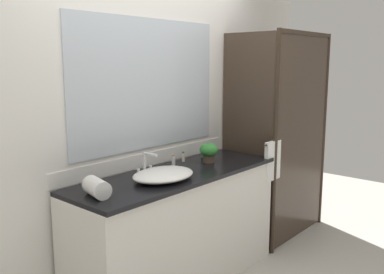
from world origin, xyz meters
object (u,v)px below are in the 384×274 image
Objects in this scene: rolled_towel_near_edge at (97,187)px; potted_plant at (209,151)px; amenity_bottle_body_wash at (173,160)px; faucet at (146,167)px; amenity_bottle_lotion at (203,152)px; amenity_bottle_conditioner at (183,157)px; sink_basin at (163,175)px.

potted_plant is at bearing 2.51° from rolled_towel_near_edge.
potted_plant reaches higher than amenity_bottle_body_wash.
faucet reaches higher than amenity_bottle_lotion.
rolled_towel_near_edge is at bearing -170.72° from amenity_bottle_lotion.
amenity_bottle_lotion is at bearing -4.59° from amenity_bottle_conditioner.
faucet is at bearing -171.02° from amenity_bottle_body_wash.
sink_basin is 2.40× the size of rolled_towel_near_edge.
faucet is 0.55m from rolled_towel_near_edge.
amenity_bottle_lotion is (0.74, 0.07, -0.01)m from faucet.
amenity_bottle_conditioner is 0.41× the size of rolled_towel_near_edge.
faucet reaches higher than rolled_towel_near_edge.
potted_plant is at bearing -125.37° from amenity_bottle_lotion.
sink_basin is at bearing -161.24° from amenity_bottle_lotion.
sink_basin is 0.54m from rolled_towel_near_edge.
amenity_bottle_conditioner is at bearing 11.55° from amenity_bottle_body_wash.
potted_plant is 1.97× the size of amenity_bottle_conditioner.
faucet is 1.09× the size of potted_plant.
rolled_towel_near_edge reaches higher than amenity_bottle_lotion.
rolled_towel_near_edge is (-0.54, -0.14, -0.00)m from faucet.
amenity_bottle_body_wash is 0.44× the size of rolled_towel_near_edge.
faucet is 0.63m from potted_plant.
potted_plant is 0.22m from amenity_bottle_conditioner.
faucet is (0.00, 0.18, 0.02)m from sink_basin.
amenity_bottle_body_wash is 1.06× the size of amenity_bottle_conditioner.
amenity_bottle_conditioner is at bearing 9.76° from faucet.
sink_basin is at bearing -152.03° from amenity_bottle_conditioner.
amenity_bottle_lotion is (0.38, 0.01, 0.01)m from amenity_bottle_body_wash.
rolled_towel_near_edge is (-1.16, -0.05, -0.04)m from potted_plant.
sink_basin is at bearing -4.53° from rolled_towel_near_edge.
potted_plant is at bearing -55.85° from amenity_bottle_conditioner.
potted_plant is 1.86× the size of amenity_bottle_body_wash.
potted_plant reaches higher than rolled_towel_near_edge.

